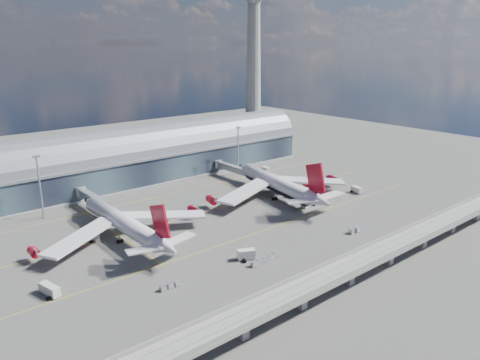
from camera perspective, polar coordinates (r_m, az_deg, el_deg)
ground at (r=176.00m, az=-1.28°, el=-5.88°), size 500.00×500.00×0.00m
taxi_lines at (r=192.59m, az=-5.41°, el=-3.95°), size 200.00×80.12×0.01m
terminal at (r=235.66m, az=-13.26°, el=2.35°), size 200.00×30.00×28.00m
control_tower at (r=281.61m, az=1.65°, el=13.30°), size 19.00×19.00×103.00m
guideway at (r=138.98m, az=13.28°, el=-10.28°), size 220.00×8.50×7.20m
floodlight_mast_left at (r=196.76m, az=-23.22°, el=-0.62°), size 3.00×0.70×25.70m
floodlight_mast_right at (r=242.99m, az=-0.22°, el=3.76°), size 3.00×0.70×25.70m
airliner_left at (r=169.20m, az=-13.86°, el=-5.18°), size 63.76×66.93×20.46m
airliner_right at (r=209.30m, az=4.70°, el=-0.57°), size 67.62×70.77×22.56m
jet_bridge_left at (r=203.28m, az=-17.71°, el=-2.03°), size 4.40×28.00×7.25m
jet_bridge_right at (r=238.16m, az=-0.82°, el=1.41°), size 4.40×32.00×7.25m
service_truck_0 at (r=141.68m, az=-22.19°, el=-12.28°), size 3.95×7.61×3.01m
service_truck_1 at (r=151.32m, az=0.76°, el=-9.05°), size 6.22×4.79×3.28m
service_truck_2 at (r=199.98m, az=8.32°, el=-2.86°), size 7.49×3.34×2.62m
service_truck_3 at (r=222.65m, az=14.05°, el=-1.16°), size 3.37×6.24×2.86m
service_truck_4 at (r=251.27m, az=3.15°, el=1.29°), size 2.88×5.05×2.80m
service_truck_5 at (r=172.87m, az=-17.56°, el=-6.64°), size 3.80×5.60×2.53m
cargo_train_0 at (r=136.57m, az=-8.51°, el=-12.65°), size 6.59×1.78×1.46m
cargo_train_1 at (r=150.28m, az=3.07°, el=-9.61°), size 12.21×2.37×1.61m
cargo_train_2 at (r=176.47m, az=13.75°, el=-5.98°), size 5.47×2.34×1.80m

